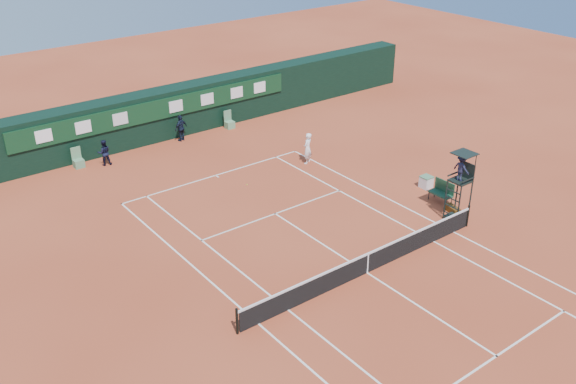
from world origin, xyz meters
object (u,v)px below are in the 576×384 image
object	(u,v)px
tennis_net	(368,262)
umpire_chair	(461,173)
cooler	(426,182)
player_bench	(442,191)
player	(308,148)

from	to	relation	value
tennis_net	umpire_chair	size ratio (longest dim) A/B	3.77
tennis_net	cooler	world-z (taller)	tennis_net
tennis_net	player_bench	distance (m)	7.79
cooler	umpire_chair	bearing A→B (deg)	-115.06
tennis_net	player_bench	size ratio (longest dim) A/B	10.75
umpire_chair	player	world-z (taller)	umpire_chair
tennis_net	player	xyz separation A→B (m)	(5.02, 10.14, 0.39)
tennis_net	player	distance (m)	11.32
umpire_chair	player	bearing A→B (deg)	98.95
tennis_net	player	size ratio (longest dim) A/B	7.15
player_bench	player	distance (m)	8.11
umpire_chair	player	xyz separation A→B (m)	(-1.48, 9.39, -1.56)
umpire_chair	player_bench	xyz separation A→B (m)	(0.92, 1.64, -1.86)
player	umpire_chair	bearing A→B (deg)	72.20
tennis_net	cooler	xyz separation A→B (m)	(7.98, 3.92, -0.18)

